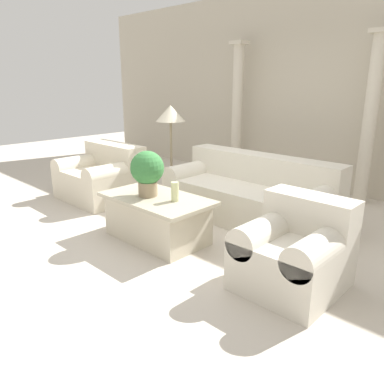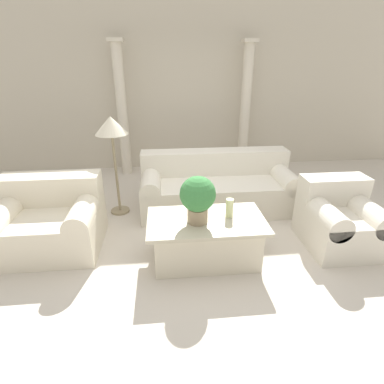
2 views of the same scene
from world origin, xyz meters
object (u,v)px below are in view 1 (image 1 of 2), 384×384
(potted_plant, at_px, (147,170))
(coffee_table, at_px, (157,218))
(armchair, at_px, (295,249))
(loveseat, at_px, (102,176))
(floor_lamp, at_px, (171,119))
(sofa_long, at_px, (250,194))

(potted_plant, bearing_deg, coffee_table, 20.96)
(potted_plant, relative_size, armchair, 0.60)
(loveseat, height_order, coffee_table, loveseat)
(coffee_table, relative_size, armchair, 1.49)
(potted_plant, height_order, armchair, potted_plant)
(floor_lamp, bearing_deg, potted_plant, -52.13)
(coffee_table, bearing_deg, floor_lamp, 131.37)
(potted_plant, bearing_deg, sofa_long, 71.37)
(sofa_long, height_order, potted_plant, potted_plant)
(sofa_long, bearing_deg, loveseat, -158.83)
(coffee_table, bearing_deg, potted_plant, -159.04)
(armchair, bearing_deg, coffee_table, -174.57)
(loveseat, bearing_deg, potted_plant, -16.11)
(sofa_long, distance_m, coffee_table, 1.32)
(potted_plant, height_order, floor_lamp, floor_lamp)
(loveseat, xyz_separation_m, floor_lamp, (0.70, 0.79, 0.85))
(sofa_long, relative_size, armchair, 2.63)
(armchair, bearing_deg, floor_lamp, 158.10)
(sofa_long, height_order, loveseat, same)
(sofa_long, xyz_separation_m, floor_lamp, (-1.44, -0.04, 0.86))
(potted_plant, relative_size, floor_lamp, 0.36)
(sofa_long, relative_size, loveseat, 1.91)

